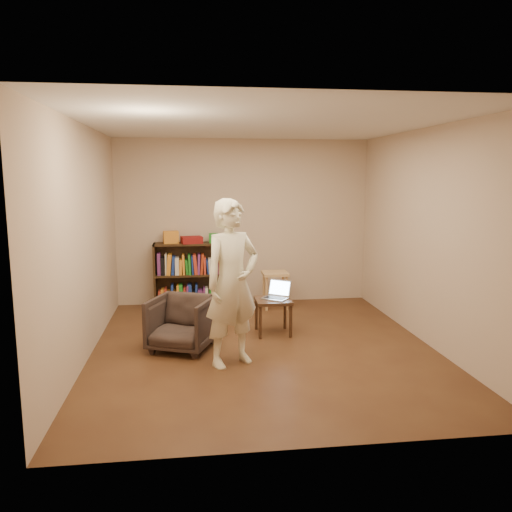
{
  "coord_description": "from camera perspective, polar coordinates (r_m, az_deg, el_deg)",
  "views": [
    {
      "loc": [
        -0.81,
        -5.64,
        2.02
      ],
      "look_at": [
        -0.04,
        0.35,
        1.05
      ],
      "focal_mm": 35.0,
      "sensor_mm": 36.0,
      "label": 1
    }
  ],
  "objects": [
    {
      "name": "wall_right",
      "position": [
        6.34,
        19.08,
        2.07
      ],
      "size": [
        0.0,
        4.5,
        4.5
      ],
      "primitive_type": "plane",
      "rotation": [
        1.57,
        0.0,
        -1.57
      ],
      "color": "#C0A991",
      "rests_on": "floor"
    },
    {
      "name": "stool",
      "position": [
        7.7,
        2.19,
        -2.65
      ],
      "size": [
        0.39,
        0.39,
        0.56
      ],
      "color": "tan",
      "rests_on": "floor"
    },
    {
      "name": "person",
      "position": [
        5.32,
        -2.75,
        -3.12
      ],
      "size": [
        0.78,
        0.69,
        1.79
      ],
      "primitive_type": "imported",
      "rotation": [
        0.0,
        0.0,
        0.5
      ],
      "color": "beige",
      "rests_on": "floor"
    },
    {
      "name": "box_green",
      "position": [
        7.77,
        -4.86,
        2.05
      ],
      "size": [
        0.15,
        0.15,
        0.14
      ],
      "primitive_type": "cube",
      "rotation": [
        0.0,
        0.0,
        -0.01
      ],
      "color": "#207B23",
      "rests_on": "bookshelf"
    },
    {
      "name": "laptop",
      "position": [
        6.48,
        2.4,
        -4.36
      ],
      "size": [
        0.42,
        0.41,
        0.23
      ],
      "rotation": [
        0.0,
        0.0,
        -0.63
      ],
      "color": "#AEADB2",
      "rests_on": "side_table"
    },
    {
      "name": "wall_left",
      "position": [
        5.81,
        -19.06,
        1.46
      ],
      "size": [
        0.0,
        4.5,
        4.5
      ],
      "primitive_type": "plane",
      "rotation": [
        1.57,
        0.0,
        1.57
      ],
      "color": "#C0A991",
      "rests_on": "floor"
    },
    {
      "name": "box_yellow",
      "position": [
        7.81,
        -9.69,
        2.13
      ],
      "size": [
        0.25,
        0.19,
        0.19
      ],
      "primitive_type": "cube",
      "rotation": [
        0.0,
        0.0,
        0.13
      ],
      "color": "orange",
      "rests_on": "bookshelf"
    },
    {
      "name": "side_table",
      "position": [
        6.46,
        1.97,
        -5.62
      ],
      "size": [
        0.45,
        0.45,
        0.46
      ],
      "color": "black",
      "rests_on": "floor"
    },
    {
      "name": "floor",
      "position": [
        6.05,
        0.85,
        -10.44
      ],
      "size": [
        4.5,
        4.5,
        0.0
      ],
      "primitive_type": "plane",
      "color": "#412314",
      "rests_on": "ground"
    },
    {
      "name": "wall_back",
      "position": [
        7.96,
        -1.43,
        3.9
      ],
      "size": [
        4.0,
        0.0,
        4.0
      ],
      "primitive_type": "plane",
      "rotation": [
        1.57,
        0.0,
        0.0
      ],
      "color": "#C0A991",
      "rests_on": "floor"
    },
    {
      "name": "bookshelf",
      "position": [
        7.89,
        -7.21,
        -2.54
      ],
      "size": [
        1.2,
        0.3,
        1.0
      ],
      "color": "black",
      "rests_on": "floor"
    },
    {
      "name": "box_white",
      "position": [
        7.78,
        -3.63,
        1.86
      ],
      "size": [
        0.11,
        0.11,
        0.09
      ],
      "primitive_type": "cube",
      "rotation": [
        0.0,
        0.0,
        -0.05
      ],
      "color": "silver",
      "rests_on": "bookshelf"
    },
    {
      "name": "armchair",
      "position": [
        5.97,
        -8.49,
        -7.61
      ],
      "size": [
        0.89,
        0.9,
        0.63
      ],
      "primitive_type": "imported",
      "rotation": [
        0.0,
        0.0,
        -0.39
      ],
      "color": "#322721",
      "rests_on": "floor"
    },
    {
      "name": "ceiling",
      "position": [
        5.73,
        0.91,
        14.89
      ],
      "size": [
        4.5,
        4.5,
        0.0
      ],
      "primitive_type": "plane",
      "color": "silver",
      "rests_on": "wall_back"
    },
    {
      "name": "red_cloth",
      "position": [
        7.75,
        -7.37,
        1.84
      ],
      "size": [
        0.35,
        0.29,
        0.1
      ],
      "primitive_type": "cube",
      "rotation": [
        0.0,
        0.0,
        0.21
      ],
      "color": "maroon",
      "rests_on": "bookshelf"
    }
  ]
}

